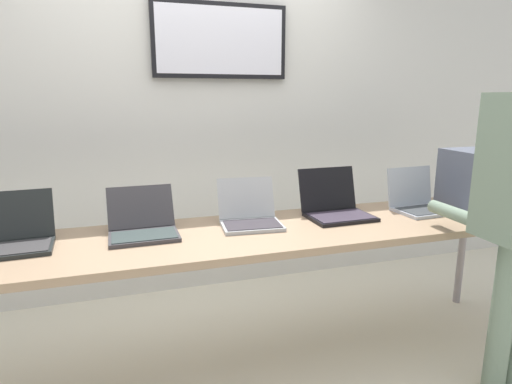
{
  "coord_description": "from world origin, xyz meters",
  "views": [
    {
      "loc": [
        -0.56,
        -2.1,
        1.5
      ],
      "look_at": [
        0.17,
        0.19,
        0.96
      ],
      "focal_mm": 29.88,
      "sensor_mm": 36.0,
      "label": 1
    }
  ],
  "objects_px": {
    "laptop_station_1": "(16,235)",
    "laptop_station_5": "(418,201)",
    "workbench": "(237,241)",
    "laptop_station_4": "(335,206)",
    "equipment_box": "(479,179)",
    "laptop_station_3": "(249,215)",
    "laptop_station_2": "(143,225)"
  },
  "relations": [
    {
      "from": "laptop_station_1",
      "to": "laptop_station_5",
      "type": "distance_m",
      "value": 2.28
    },
    {
      "from": "laptop_station_1",
      "to": "laptop_station_5",
      "type": "height_order",
      "value": "laptop_station_5"
    },
    {
      "from": "workbench",
      "to": "laptop_station_4",
      "type": "bearing_deg",
      "value": 11.11
    },
    {
      "from": "equipment_box",
      "to": "laptop_station_4",
      "type": "xyz_separation_m",
      "value": [
        -0.99,
        0.08,
        -0.12
      ]
    },
    {
      "from": "workbench",
      "to": "laptop_station_4",
      "type": "distance_m",
      "value": 0.67
    },
    {
      "from": "laptop_station_3",
      "to": "laptop_station_2",
      "type": "bearing_deg",
      "value": -178.98
    },
    {
      "from": "workbench",
      "to": "equipment_box",
      "type": "distance_m",
      "value": 1.65
    },
    {
      "from": "workbench",
      "to": "equipment_box",
      "type": "xyz_separation_m",
      "value": [
        1.63,
        0.04,
        0.23
      ]
    },
    {
      "from": "equipment_box",
      "to": "laptop_station_2",
      "type": "relative_size",
      "value": 1.1
    },
    {
      "from": "laptop_station_3",
      "to": "laptop_station_5",
      "type": "bearing_deg",
      "value": -1.77
    },
    {
      "from": "equipment_box",
      "to": "laptop_station_3",
      "type": "relative_size",
      "value": 1.09
    },
    {
      "from": "laptop_station_1",
      "to": "laptop_station_3",
      "type": "distance_m",
      "value": 1.17
    },
    {
      "from": "laptop_station_1",
      "to": "laptop_station_4",
      "type": "relative_size",
      "value": 0.9
    },
    {
      "from": "laptop_station_2",
      "to": "laptop_station_5",
      "type": "relative_size",
      "value": 1.01
    },
    {
      "from": "laptop_station_1",
      "to": "workbench",
      "type": "bearing_deg",
      "value": -5.19
    },
    {
      "from": "laptop_station_2",
      "to": "workbench",
      "type": "bearing_deg",
      "value": -13.0
    },
    {
      "from": "equipment_box",
      "to": "laptop_station_1",
      "type": "xyz_separation_m",
      "value": [
        -2.7,
        0.05,
        -0.13
      ]
    },
    {
      "from": "laptop_station_2",
      "to": "equipment_box",
      "type": "bearing_deg",
      "value": -1.81
    },
    {
      "from": "workbench",
      "to": "laptop_station_1",
      "type": "distance_m",
      "value": 1.08
    },
    {
      "from": "equipment_box",
      "to": "laptop_station_5",
      "type": "height_order",
      "value": "equipment_box"
    },
    {
      "from": "workbench",
      "to": "laptop_station_3",
      "type": "relative_size",
      "value": 10.39
    },
    {
      "from": "laptop_station_4",
      "to": "laptop_station_5",
      "type": "distance_m",
      "value": 0.57
    },
    {
      "from": "workbench",
      "to": "laptop_station_2",
      "type": "xyz_separation_m",
      "value": [
        -0.48,
        0.11,
        0.1
      ]
    },
    {
      "from": "equipment_box",
      "to": "laptop_station_4",
      "type": "distance_m",
      "value": 1.0
    },
    {
      "from": "workbench",
      "to": "laptop_station_5",
      "type": "xyz_separation_m",
      "value": [
        1.22,
        0.09,
        0.11
      ]
    },
    {
      "from": "equipment_box",
      "to": "laptop_station_4",
      "type": "bearing_deg",
      "value": 175.15
    },
    {
      "from": "equipment_box",
      "to": "laptop_station_3",
      "type": "bearing_deg",
      "value": 177.11
    },
    {
      "from": "laptop_station_4",
      "to": "laptop_station_1",
      "type": "bearing_deg",
      "value": -178.98
    },
    {
      "from": "equipment_box",
      "to": "laptop_station_1",
      "type": "relative_size",
      "value": 1.14
    },
    {
      "from": "workbench",
      "to": "laptop_station_5",
      "type": "height_order",
      "value": "laptop_station_5"
    },
    {
      "from": "laptop_station_2",
      "to": "laptop_station_5",
      "type": "bearing_deg",
      "value": -0.81
    },
    {
      "from": "equipment_box",
      "to": "laptop_station_1",
      "type": "distance_m",
      "value": 2.71
    }
  ]
}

